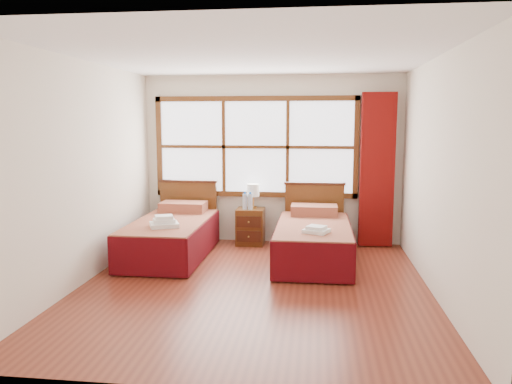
# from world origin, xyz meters

# --- Properties ---
(floor) EXTENTS (4.50, 4.50, 0.00)m
(floor) POSITION_xyz_m (0.00, 0.00, 0.00)
(floor) COLOR maroon
(floor) RESTS_ON ground
(ceiling) EXTENTS (4.50, 4.50, 0.00)m
(ceiling) POSITION_xyz_m (0.00, 0.00, 2.60)
(ceiling) COLOR white
(ceiling) RESTS_ON wall_back
(wall_back) EXTENTS (4.00, 0.00, 4.00)m
(wall_back) POSITION_xyz_m (0.00, 2.25, 1.30)
(wall_back) COLOR silver
(wall_back) RESTS_ON floor
(wall_left) EXTENTS (0.00, 4.50, 4.50)m
(wall_left) POSITION_xyz_m (-2.00, 0.00, 1.30)
(wall_left) COLOR silver
(wall_left) RESTS_ON floor
(wall_right) EXTENTS (0.00, 4.50, 4.50)m
(wall_right) POSITION_xyz_m (2.00, 0.00, 1.30)
(wall_right) COLOR silver
(wall_right) RESTS_ON floor
(window) EXTENTS (3.16, 0.06, 1.56)m
(window) POSITION_xyz_m (-0.25, 2.21, 1.50)
(window) COLOR white
(window) RESTS_ON wall_back
(curtain) EXTENTS (0.50, 0.16, 2.30)m
(curtain) POSITION_xyz_m (1.60, 2.11, 1.17)
(curtain) COLOR maroon
(curtain) RESTS_ON wall_back
(bed_left) EXTENTS (1.01, 2.03, 0.97)m
(bed_left) POSITION_xyz_m (-1.32, 1.20, 0.30)
(bed_left) COLOR #37170B
(bed_left) RESTS_ON floor
(bed_right) EXTENTS (1.00, 2.02, 0.97)m
(bed_right) POSITION_xyz_m (0.67, 1.20, 0.30)
(bed_right) COLOR #37170B
(bed_right) RESTS_ON floor
(nightstand) EXTENTS (0.42, 0.42, 0.56)m
(nightstand) POSITION_xyz_m (-0.30, 1.99, 0.28)
(nightstand) COLOR #572F13
(nightstand) RESTS_ON floor
(towels_left) EXTENTS (0.45, 0.43, 0.15)m
(towels_left) POSITION_xyz_m (-1.28, 0.73, 0.58)
(towels_left) COLOR white
(towels_left) RESTS_ON bed_left
(towels_right) EXTENTS (0.37, 0.35, 0.09)m
(towels_right) POSITION_xyz_m (0.71, 0.64, 0.55)
(towels_right) COLOR white
(towels_right) RESTS_ON bed_right
(lamp) EXTENTS (0.19, 0.19, 0.37)m
(lamp) POSITION_xyz_m (-0.27, 2.07, 0.83)
(lamp) COLOR #C28D3E
(lamp) RESTS_ON nightstand
(bottle_near) EXTENTS (0.07, 0.07, 0.27)m
(bottle_near) POSITION_xyz_m (-0.38, 1.94, 0.69)
(bottle_near) COLOR #ADC4DE
(bottle_near) RESTS_ON nightstand
(bottle_far) EXTENTS (0.07, 0.07, 0.27)m
(bottle_far) POSITION_xyz_m (-0.30, 1.93, 0.68)
(bottle_far) COLOR #ADC4DE
(bottle_far) RESTS_ON nightstand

